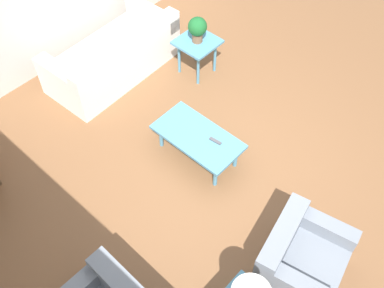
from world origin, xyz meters
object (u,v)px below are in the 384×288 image
Objects in this scene: coffee_table at (198,138)px; armchair at (300,259)px; potted_plant at (197,28)px; side_table_plant at (197,46)px; sofa at (115,58)px.

armchair is at bearing 165.67° from coffee_table.
armchair is at bearing 150.26° from potted_plant.
coffee_table is 1.98× the size of side_table_plant.
potted_plant is (1.06, -1.17, 0.44)m from coffee_table.
sofa reaches higher than armchair.
coffee_table is (-1.92, 0.35, 0.06)m from sofa.
side_table_plant is (1.06, -1.17, 0.13)m from coffee_table.
armchair is 1.79× the size of side_table_plant.
sofa is 5.22× the size of potted_plant.
potted_plant is at bearing -47.94° from coffee_table.
sofa is at bearing 66.59° from armchair.
side_table_plant is (2.86, -1.63, 0.19)m from armchair.
coffee_table is 1.59m from side_table_plant.
potted_plant is (-0.86, -0.83, 0.50)m from sofa.
coffee_table is 2.91× the size of potted_plant.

